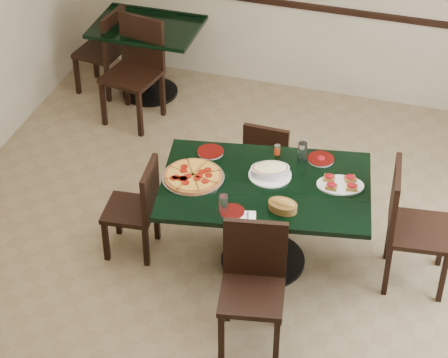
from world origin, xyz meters
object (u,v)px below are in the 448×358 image
(chair_right, at_px, (408,221))
(bruschetta_platter, at_px, (340,183))
(back_table, at_px, (148,46))
(back_chair_near, at_px, (136,64))
(chair_far, at_px, (268,158))
(pepperoni_pizza, at_px, (193,176))
(main_table, at_px, (265,204))
(chair_left, at_px, (139,205))
(lasagna_casserole, at_px, (270,171))
(back_chair_left, at_px, (106,47))
(chair_near, at_px, (253,278))
(bread_basket, at_px, (283,205))

(chair_right, height_order, bruschetta_platter, chair_right)
(back_table, relative_size, back_chair_near, 1.02)
(chair_far, relative_size, pepperoni_pizza, 1.73)
(main_table, distance_m, pepperoni_pizza, 0.57)
(bruschetta_platter, bearing_deg, chair_left, 179.31)
(chair_far, bearing_deg, main_table, 104.08)
(chair_right, xyz_separation_m, chair_left, (-1.97, -0.28, -0.11))
(back_chair_near, relative_size, lasagna_casserole, 3.00)
(back_chair_near, distance_m, lasagna_casserole, 2.30)
(bruschetta_platter, bearing_deg, back_chair_left, 133.21)
(back_table, xyz_separation_m, bruschetta_platter, (2.24, -1.94, 0.25))
(chair_near, xyz_separation_m, back_chair_near, (-1.80, 2.39, 0.04))
(chair_right, height_order, back_chair_near, back_chair_near)
(chair_near, bearing_deg, chair_left, 140.47)
(back_chair_near, relative_size, bruschetta_platter, 2.59)
(chair_left, bearing_deg, back_table, -166.45)
(chair_right, xyz_separation_m, back_chair_near, (-2.70, 1.53, 0.01))
(back_table, xyz_separation_m, chair_right, (2.75, -1.93, 0.03))
(bread_basket, relative_size, bruschetta_platter, 0.60)
(pepperoni_pizza, bearing_deg, bread_basket, -12.98)
(chair_far, relative_size, lasagna_casserole, 2.41)
(chair_right, xyz_separation_m, bruschetta_platter, (-0.51, -0.00, 0.22))
(chair_far, height_order, lasagna_casserole, lasagna_casserole)
(main_table, height_order, back_table, same)
(chair_left, xyz_separation_m, bruschetta_platter, (1.46, 0.28, 0.33))
(back_table, bearing_deg, bruschetta_platter, -41.31)
(chair_far, distance_m, bruschetta_platter, 0.97)
(pepperoni_pizza, height_order, bruschetta_platter, bruschetta_platter)
(chair_left, bearing_deg, chair_near, 55.16)
(main_table, distance_m, chair_near, 0.74)
(chair_far, bearing_deg, bruschetta_platter, 139.99)
(chair_far, distance_m, chair_left, 1.18)
(back_table, relative_size, back_chair_left, 1.15)
(chair_far, bearing_deg, back_table, -39.09)
(main_table, height_order, back_chair_left, back_chair_left)
(lasagna_casserole, bearing_deg, back_chair_left, 117.78)
(main_table, distance_m, chair_left, 0.96)
(chair_far, relative_size, chair_left, 0.98)
(back_chair_left, distance_m, pepperoni_pizza, 2.65)
(main_table, relative_size, chair_right, 1.69)
(chair_far, xyz_separation_m, bread_basket, (0.35, -0.99, 0.35))
(main_table, distance_m, back_chair_near, 2.36)
(back_table, height_order, back_chair_near, back_chair_near)
(chair_right, distance_m, back_chair_near, 3.10)
(back_table, xyz_separation_m, pepperoni_pizza, (1.20, -2.16, 0.24))
(main_table, distance_m, lasagna_casserole, 0.25)
(main_table, relative_size, lasagna_casserole, 5.01)
(chair_left, distance_m, back_chair_near, 1.96)
(main_table, height_order, chair_far, chair_far)
(chair_left, bearing_deg, chair_right, 92.29)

